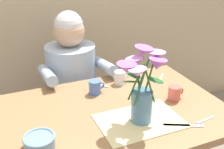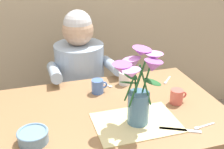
{
  "view_description": "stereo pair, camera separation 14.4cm",
  "coord_description": "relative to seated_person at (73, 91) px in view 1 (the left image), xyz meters",
  "views": [
    {
      "loc": [
        -0.48,
        -1.15,
        1.53
      ],
      "look_at": [
        0.03,
        0.05,
        0.92
      ],
      "focal_mm": 45.61,
      "sensor_mm": 36.0,
      "label": 1
    },
    {
      "loc": [
        -0.35,
        -1.2,
        1.53
      ],
      "look_at": [
        0.03,
        0.05,
        0.92
      ],
      "focal_mm": 45.61,
      "sensor_mm": 36.0,
      "label": 2
    }
  ],
  "objects": [
    {
      "name": "ceramic_bowl",
      "position": [
        -0.35,
        -0.76,
        0.21
      ],
      "size": [
        0.14,
        0.14,
        0.06
      ],
      "color": "#6689A8",
      "rests_on": "dining_table"
    },
    {
      "name": "tea_cup",
      "position": [
        0.21,
        -0.35,
        0.22
      ],
      "size": [
        0.09,
        0.07,
        0.08
      ],
      "color": "silver",
      "rests_on": "dining_table"
    },
    {
      "name": "seated_person",
      "position": [
        0.0,
        0.0,
        0.0
      ],
      "size": [
        0.45,
        0.47,
        1.14
      ],
      "rotation": [
        0.0,
        0.0,
        0.07
      ],
      "color": "#4C4C56",
      "rests_on": "ground_plane"
    },
    {
      "name": "spoon_0",
      "position": [
        0.47,
        -0.39,
        0.18
      ],
      "size": [
        0.09,
        0.1,
        0.01
      ],
      "color": "silver",
      "rests_on": "dining_table"
    },
    {
      "name": "ceramic_mug",
      "position": [
        0.4,
        -0.65,
        0.22
      ],
      "size": [
        0.09,
        0.07,
        0.08
      ],
      "color": "#CC564C",
      "rests_on": "dining_table"
    },
    {
      "name": "spoon_1",
      "position": [
        0.4,
        -0.88,
        0.18
      ],
      "size": [
        0.12,
        0.03,
        0.01
      ],
      "color": "silver",
      "rests_on": "dining_table"
    },
    {
      "name": "dining_table",
      "position": [
        0.03,
        -0.62,
        0.08
      ],
      "size": [
        1.2,
        0.8,
        0.74
      ],
      "color": "olive",
      "rests_on": "ground_plane"
    },
    {
      "name": "spoon_2",
      "position": [
        0.1,
        -0.34,
        0.18
      ],
      "size": [
        0.07,
        0.11,
        0.01
      ],
      "color": "silver",
      "rests_on": "dining_table"
    },
    {
      "name": "striped_placemat",
      "position": [
        0.13,
        -0.76,
        0.18
      ],
      "size": [
        0.4,
        0.28,
        0.0
      ],
      "primitive_type": "cube",
      "color": "beige",
      "rests_on": "dining_table"
    },
    {
      "name": "dinner_knife",
      "position": [
        0.3,
        -0.87,
        0.18
      ],
      "size": [
        0.18,
        0.1,
        0.0
      ],
      "primitive_type": "cube",
      "rotation": [
        0.0,
        0.0,
        -0.45
      ],
      "color": "silver",
      "rests_on": "dining_table"
    },
    {
      "name": "flower_vase",
      "position": [
        0.13,
        -0.76,
        0.38
      ],
      "size": [
        0.26,
        0.22,
        0.37
      ],
      "color": "teal",
      "rests_on": "dining_table"
    },
    {
      "name": "coffee_cup",
      "position": [
        0.03,
        -0.41,
        0.22
      ],
      "size": [
        0.09,
        0.07,
        0.08
      ],
      "color": "#476BB7",
      "rests_on": "dining_table"
    }
  ]
}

